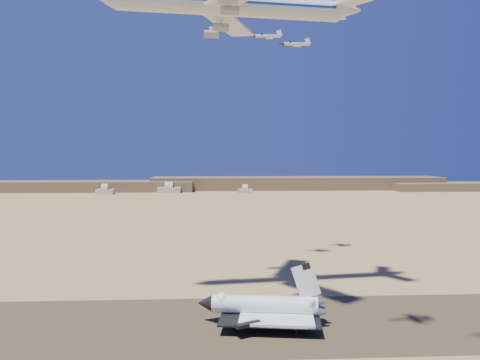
{
  "coord_description": "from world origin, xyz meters",
  "views": [
    {
      "loc": [
        0.46,
        -135.6,
        49.91
      ],
      "look_at": [
        8.21,
        8.0,
        42.26
      ],
      "focal_mm": 35.0,
      "sensor_mm": 36.0,
      "label": 1
    }
  ],
  "objects": [
    {
      "name": "ground",
      "position": [
        0.0,
        0.0,
        0.0
      ],
      "size": [
        1200.0,
        1200.0,
        0.0
      ],
      "primitive_type": "plane",
      "color": "tan",
      "rests_on": "ground"
    },
    {
      "name": "runway",
      "position": [
        0.0,
        0.0,
        0.03
      ],
      "size": [
        600.0,
        50.0,
        0.06
      ],
      "primitive_type": "cube",
      "color": "brown",
      "rests_on": "ground"
    },
    {
      "name": "ridgeline",
      "position": [
        65.32,
        527.31,
        7.63
      ],
      "size": [
        960.0,
        90.0,
        18.0
      ],
      "color": "brown",
      "rests_on": "ground"
    },
    {
      "name": "hangars",
      "position": [
        -64.0,
        478.43,
        4.83
      ],
      "size": [
        200.5,
        29.5,
        30.0
      ],
      "color": "beige",
      "rests_on": "ground"
    },
    {
      "name": "shuttle",
      "position": [
        14.67,
        -0.28,
        5.02
      ],
      "size": [
        38.0,
        26.67,
        18.67
      ],
      "rotation": [
        0.0,
        0.0,
        -0.14
      ],
      "color": "white",
      "rests_on": "runway"
    },
    {
      "name": "carrier_747",
      "position": [
        3.57,
        22.97,
        99.94
      ],
      "size": [
        89.69,
        68.75,
        22.27
      ],
      "rotation": [
        0.0,
        0.0,
        0.13
      ],
      "color": "silver"
    },
    {
      "name": "crew_a",
      "position": [
        23.57,
        -6.12,
        0.97
      ],
      "size": [
        0.49,
        0.7,
        1.83
      ],
      "primitive_type": "imported",
      "rotation": [
        0.0,
        0.0,
        1.48
      ],
      "color": "#CE3C0C",
      "rests_on": "runway"
    },
    {
      "name": "crew_b",
      "position": [
        23.71,
        -4.55,
        0.86
      ],
      "size": [
        0.79,
        0.9,
        1.6
      ],
      "primitive_type": "imported",
      "rotation": [
        0.0,
        0.0,
        2.13
      ],
      "color": "#CE3C0C",
      "rests_on": "runway"
    },
    {
      "name": "crew_c",
      "position": [
        22.98,
        -9.28,
        1.01
      ],
      "size": [
        1.21,
        1.18,
        1.91
      ],
      "primitive_type": "imported",
      "rotation": [
        0.0,
        0.0,
        2.39
      ],
      "color": "#CE3C0C",
      "rests_on": "runway"
    },
    {
      "name": "chase_jet_d",
      "position": [
        24.36,
        76.8,
        103.52
      ],
      "size": [
        14.7,
        7.73,
        3.66
      ],
      "rotation": [
        0.0,
        0.0,
        -0.0
      ],
      "color": "silver"
    },
    {
      "name": "chase_jet_e",
      "position": [
        39.67,
        90.7,
        103.45
      ],
      "size": [
        15.97,
        8.58,
        3.98
      ],
      "rotation": [
        0.0,
        0.0,
        0.06
      ],
      "color": "silver"
    }
  ]
}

